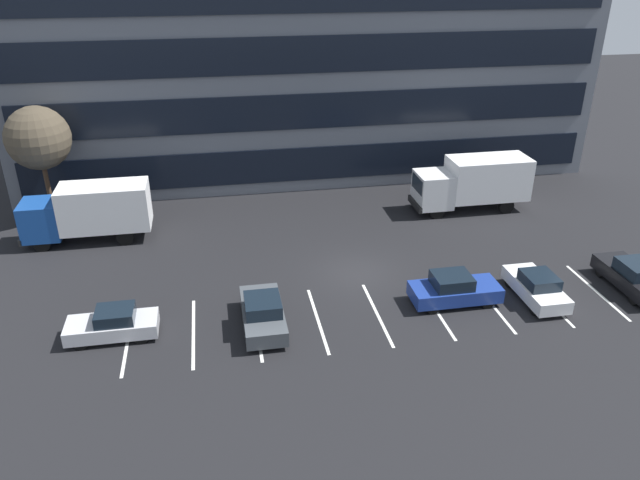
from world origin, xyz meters
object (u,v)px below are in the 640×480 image
at_px(box_truck_white, 473,181).
at_px(sedan_black, 634,276).
at_px(box_truck_blue, 89,210).
at_px(sedan_navy, 454,289).
at_px(sedan_silver, 113,324).
at_px(bare_tree, 38,138).
at_px(sedan_white, 536,287).
at_px(sedan_charcoal, 263,313).

relative_size(box_truck_white, sedan_black, 1.70).
bearing_deg(box_truck_blue, sedan_navy, -29.69).
height_order(box_truck_white, sedan_silver, box_truck_white).
bearing_deg(box_truck_blue, sedan_black, -21.39).
bearing_deg(bare_tree, box_truck_blue, -51.57).
relative_size(sedan_white, sedan_black, 0.92).
bearing_deg(box_truck_white, sedan_navy, -116.81).
bearing_deg(bare_tree, sedan_white, -29.89).
height_order(box_truck_white, sedan_black, box_truck_white).
xyz_separation_m(sedan_white, bare_tree, (-24.84, 14.28, 4.49)).
bearing_deg(sedan_navy, sedan_white, -5.79).
bearing_deg(sedan_black, sedan_white, -179.90).
bearing_deg(bare_tree, sedan_charcoal, -50.69).
bearing_deg(box_truck_white, sedan_silver, -153.08).
distance_m(sedan_silver, sedan_charcoal, 6.48).
height_order(sedan_white, sedan_charcoal, sedan_charcoal).
distance_m(sedan_black, bare_tree, 33.53).
xyz_separation_m(sedan_white, sedan_charcoal, (-13.14, -0.01, 0.05)).
xyz_separation_m(sedan_navy, sedan_black, (9.18, -0.40, 0.02)).
relative_size(sedan_navy, sedan_white, 1.07).
height_order(sedan_white, sedan_black, sedan_black).
relative_size(box_truck_white, sedan_charcoal, 1.72).
bearing_deg(sedan_navy, sedan_silver, -179.81).
bearing_deg(sedan_white, bare_tree, 150.11).
relative_size(box_truck_white, sedan_white, 1.86).
bearing_deg(sedan_charcoal, box_truck_white, 37.22).
bearing_deg(sedan_white, sedan_navy, 174.21).
height_order(sedan_navy, sedan_white, sedan_navy).
height_order(box_truck_blue, box_truck_white, box_truck_white).
distance_m(box_truck_blue, sedan_black, 29.15).
relative_size(sedan_black, bare_tree, 0.61).
height_order(box_truck_blue, sedan_white, box_truck_blue).
bearing_deg(sedan_white, sedan_silver, 178.96).
distance_m(box_truck_white, sedan_white, 11.15).
bearing_deg(sedan_black, sedan_charcoal, -179.94).
relative_size(sedan_navy, sedan_black, 0.98).
bearing_deg(box_truck_blue, sedan_silver, -77.18).
xyz_separation_m(box_truck_white, sedan_navy, (-5.35, -10.59, -1.20)).
xyz_separation_m(sedan_white, sedan_black, (5.17, 0.01, 0.06)).
bearing_deg(sedan_black, box_truck_white, 109.24).
bearing_deg(box_truck_white, sedan_black, -70.76).
relative_size(box_truck_blue, bare_tree, 1.01).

